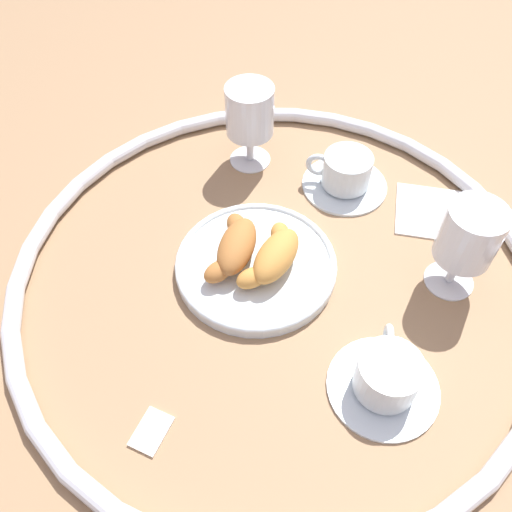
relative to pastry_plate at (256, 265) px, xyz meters
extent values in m
plane|color=#997551|center=(-0.02, -0.03, -0.01)|extent=(2.20, 2.20, 0.00)
torus|color=silver|center=(-0.02, -0.03, 0.00)|extent=(0.73, 0.73, 0.02)
cylinder|color=silver|center=(0.00, 0.00, 0.00)|extent=(0.23, 0.23, 0.02)
torus|color=silver|center=(0.00, 0.00, 0.00)|extent=(0.23, 0.23, 0.01)
ellipsoid|color=#CC893D|center=(-0.01, -0.03, 0.03)|extent=(0.11, 0.09, 0.04)
ellipsoid|color=#CC893D|center=(0.03, -0.04, 0.02)|extent=(0.04, 0.03, 0.03)
ellipsoid|color=#CC893D|center=(-0.04, 0.01, 0.02)|extent=(0.04, 0.05, 0.03)
ellipsoid|color=#AD6B33|center=(0.01, 0.03, 0.03)|extent=(0.11, 0.08, 0.04)
ellipsoid|color=#AD6B33|center=(0.05, 0.02, 0.02)|extent=(0.05, 0.04, 0.03)
ellipsoid|color=#AD6B33|center=(-0.02, 0.05, 0.02)|extent=(0.05, 0.05, 0.03)
cylinder|color=silver|center=(-0.19, -0.14, -0.01)|extent=(0.14, 0.14, 0.01)
cylinder|color=silver|center=(-0.19, -0.14, 0.02)|extent=(0.08, 0.08, 0.05)
cylinder|color=brown|center=(-0.19, -0.14, 0.05)|extent=(0.07, 0.07, 0.01)
torus|color=silver|center=(-0.15, -0.15, 0.03)|extent=(0.04, 0.02, 0.04)
cylinder|color=silver|center=(0.16, -0.16, -0.01)|extent=(0.14, 0.14, 0.01)
cylinder|color=silver|center=(0.16, -0.16, 0.02)|extent=(0.08, 0.08, 0.05)
cylinder|color=brown|center=(0.16, -0.16, 0.05)|extent=(0.07, 0.07, 0.01)
torus|color=silver|center=(0.17, -0.11, 0.03)|extent=(0.02, 0.04, 0.04)
cylinder|color=white|center=(-0.04, -0.27, -0.01)|extent=(0.07, 0.07, 0.01)
cylinder|color=white|center=(-0.04, -0.27, 0.02)|extent=(0.01, 0.01, 0.05)
cylinder|color=white|center=(-0.04, -0.27, 0.09)|extent=(0.08, 0.08, 0.08)
cylinder|color=yellow|center=(-0.04, -0.27, 0.08)|extent=(0.07, 0.07, 0.06)
cylinder|color=white|center=(0.23, -0.01, -0.01)|extent=(0.07, 0.07, 0.01)
cylinder|color=white|center=(0.23, -0.01, 0.02)|extent=(0.01, 0.01, 0.05)
cylinder|color=white|center=(0.23, -0.01, 0.09)|extent=(0.08, 0.08, 0.08)
cylinder|color=gold|center=(0.23, -0.01, 0.09)|extent=(0.07, 0.07, 0.07)
cube|color=white|center=(-0.22, 0.14, -0.01)|extent=(0.06, 0.05, 0.01)
cube|color=silver|center=(0.09, -0.28, -0.01)|extent=(0.14, 0.14, 0.01)
camera|label=1|loc=(-0.46, 0.04, 0.60)|focal=37.86mm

